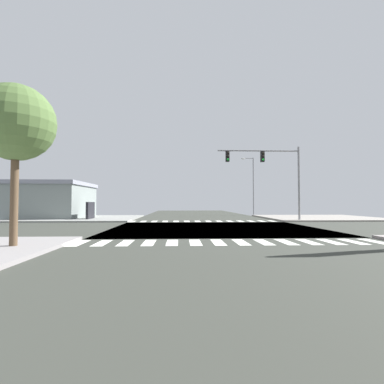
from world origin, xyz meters
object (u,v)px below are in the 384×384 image
Objects in this scene: bank_building at (26,200)px; sidewalk_tree at (16,123)px; traffic_signal_mast at (268,166)px; street_lamp at (252,181)px.

sidewalk_tree is (10.70, -21.85, 2.72)m from bank_building.
sidewalk_tree is at bearing -132.07° from traffic_signal_mast.
sidewalk_tree reaches higher than bank_building.
traffic_signal_mast is at bearing -97.42° from street_lamp.
traffic_signal_mast is 0.53× the size of bank_building.
traffic_signal_mast reaches higher than bank_building.
sidewalk_tree is (-14.41, -15.97, -0.50)m from traffic_signal_mast.
street_lamp is at bearing 82.58° from traffic_signal_mast.
traffic_signal_mast is 21.51m from sidewalk_tree.
traffic_signal_mast is 0.97× the size of street_lamp.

